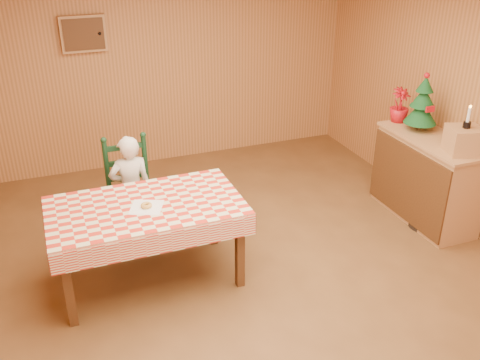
# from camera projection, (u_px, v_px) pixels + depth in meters

# --- Properties ---
(ground) EXTENTS (6.00, 6.00, 0.00)m
(ground) POSITION_uv_depth(u_px,v_px,m) (248.00, 284.00, 4.81)
(ground) COLOR brown
(ground) RESTS_ON ground
(cabin_walls) EXTENTS (5.10, 6.05, 2.65)m
(cabin_walls) POSITION_uv_depth(u_px,v_px,m) (225.00, 69.00, 4.45)
(cabin_walls) COLOR #B1743F
(cabin_walls) RESTS_ON ground
(dining_table) EXTENTS (1.66, 0.96, 0.77)m
(dining_table) POSITION_uv_depth(u_px,v_px,m) (146.00, 213.00, 4.58)
(dining_table) COLOR #512E15
(dining_table) RESTS_ON ground
(ladder_chair) EXTENTS (0.44, 0.40, 1.08)m
(ladder_chair) POSITION_uv_depth(u_px,v_px,m) (131.00, 193.00, 5.32)
(ladder_chair) COLOR black
(ladder_chair) RESTS_ON ground
(seated_child) EXTENTS (0.41, 0.27, 1.12)m
(seated_child) POSITION_uv_depth(u_px,v_px,m) (131.00, 190.00, 5.24)
(seated_child) COLOR silver
(seated_child) RESTS_ON ground
(napkin) EXTENTS (0.34, 0.34, 0.00)m
(napkin) POSITION_uv_depth(u_px,v_px,m) (147.00, 207.00, 4.50)
(napkin) COLOR white
(napkin) RESTS_ON dining_table
(donut) EXTENTS (0.10, 0.10, 0.03)m
(donut) POSITION_uv_depth(u_px,v_px,m) (146.00, 205.00, 4.49)
(donut) COLOR gold
(donut) RESTS_ON napkin
(shelf_unit) EXTENTS (0.54, 1.24, 0.93)m
(shelf_unit) POSITION_uv_depth(u_px,v_px,m) (426.00, 179.00, 5.69)
(shelf_unit) COLOR tan
(shelf_unit) RESTS_ON ground
(crate) EXTENTS (0.38, 0.38, 0.25)m
(crate) POSITION_uv_depth(u_px,v_px,m) (464.00, 140.00, 5.09)
(crate) COLOR tan
(crate) RESTS_ON shelf_unit
(christmas_tree) EXTENTS (0.34, 0.34, 0.62)m
(christmas_tree) POSITION_uv_depth(u_px,v_px,m) (422.00, 105.00, 5.57)
(christmas_tree) COLOR #512E15
(christmas_tree) RESTS_ON shelf_unit
(flower_arrangement) EXTENTS (0.22, 0.22, 0.38)m
(flower_arrangement) POSITION_uv_depth(u_px,v_px,m) (400.00, 105.00, 5.85)
(flower_arrangement) COLOR #AC0F18
(flower_arrangement) RESTS_ON shelf_unit
(candle_set) EXTENTS (0.07, 0.07, 0.22)m
(candle_set) POSITION_uv_depth(u_px,v_px,m) (468.00, 121.00, 5.01)
(candle_set) COLOR black
(candle_set) RESTS_ON crate
(storage_bin) EXTENTS (0.40, 0.40, 0.36)m
(storage_bin) POSITION_uv_depth(u_px,v_px,m) (428.00, 212.00, 5.63)
(storage_bin) COLOR black
(storage_bin) RESTS_ON ground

